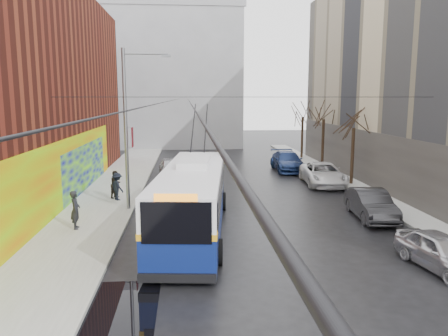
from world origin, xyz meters
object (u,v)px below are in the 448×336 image
object	(u,v)px
parked_car_a	(441,252)
parked_car_c	(323,174)
tree_mid	(324,110)
parked_car_b	(371,204)
parked_car_d	(288,161)
tree_far	(303,109)
tree_near	(354,117)
streetlight_pole	(129,126)
trolleybus	(193,198)
pedestrian_b	(116,184)
following_car	(170,167)
pedestrian_a	(75,210)
pedestrian_c	(117,186)

from	to	relation	value
parked_car_a	parked_car_c	bearing A→B (deg)	79.62
tree_mid	parked_car_b	size ratio (longest dim) A/B	1.42
parked_car_c	parked_car_d	distance (m)	6.40
tree_far	tree_near	bearing A→B (deg)	-90.00
parked_car_a	streetlight_pole	bearing A→B (deg)	134.14
trolleybus	pedestrian_b	xyz separation A→B (m)	(-4.71, 7.00, -0.66)
parked_car_a	trolleybus	bearing A→B (deg)	141.05
tree_near	following_car	distance (m)	15.13
parked_car_c	following_car	xyz separation A→B (m)	(-11.40, 5.16, -0.12)
streetlight_pole	tree_mid	world-z (taller)	streetlight_pole
parked_car_b	pedestrian_b	xyz separation A→B (m)	(-14.15, 5.45, 0.23)
pedestrian_b	tree_far	bearing A→B (deg)	-17.58
tree_mid	following_car	distance (m)	14.23
tree_near	tree_mid	xyz separation A→B (m)	(0.00, 7.00, 0.28)
following_car	tree_near	bearing A→B (deg)	-29.51
following_car	streetlight_pole	bearing A→B (deg)	-105.47
parked_car_d	pedestrian_a	xyz separation A→B (m)	(-14.10, -16.39, 0.24)
tree_far	parked_car_c	bearing A→B (deg)	-98.37
tree_far	pedestrian_b	distance (m)	24.16
tree_far	pedestrian_c	distance (m)	24.48
following_car	tree_far	bearing A→B (deg)	25.24
trolleybus	parked_car_b	distance (m)	9.61
streetlight_pole	parked_car_a	size ratio (longest dim) A/B	2.21
tree_far	following_car	xyz separation A→B (m)	(-13.40, -8.43, -4.45)
parked_car_c	streetlight_pole	bearing A→B (deg)	-149.26
pedestrian_c	tree_near	bearing A→B (deg)	-114.88
tree_mid	parked_car_c	size ratio (longest dim) A/B	1.15
pedestrian_a	trolleybus	bearing A→B (deg)	-104.12
tree_mid	parked_car_b	xyz separation A→B (m)	(-2.25, -15.69, -4.48)
parked_car_b	parked_car_c	bearing A→B (deg)	93.43
tree_mid	pedestrian_c	distance (m)	19.98
pedestrian_b	streetlight_pole	bearing A→B (deg)	-129.32
parked_car_b	pedestrian_b	world-z (taller)	pedestrian_b
streetlight_pole	parked_car_d	distance (m)	17.88
tree_far	pedestrian_a	bearing A→B (deg)	-126.14
tree_mid	following_car	size ratio (longest dim) A/B	1.64
streetlight_pole	parked_car_b	xyz separation A→B (m)	(12.88, -2.69, -4.07)
streetlight_pole	following_car	world-z (taller)	streetlight_pole
parked_car_c	trolleybus	bearing A→B (deg)	-127.58
streetlight_pole	pedestrian_a	xyz separation A→B (m)	(-2.16, -3.69, -3.77)
parked_car_b	tree_far	bearing A→B (deg)	89.36
tree_mid	pedestrian_c	bearing A→B (deg)	-146.20
streetlight_pole	parked_car_d	world-z (taller)	streetlight_pole
tree_mid	parked_car_c	bearing A→B (deg)	-106.89
trolleybus	pedestrian_c	world-z (taller)	trolleybus
parked_car_d	pedestrian_c	distance (m)	16.77
tree_far	trolleybus	world-z (taller)	tree_far
pedestrian_c	streetlight_pole	bearing A→B (deg)	168.63
trolleybus	pedestrian_a	bearing A→B (deg)	-179.73
parked_car_a	parked_car_b	size ratio (longest dim) A/B	0.87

